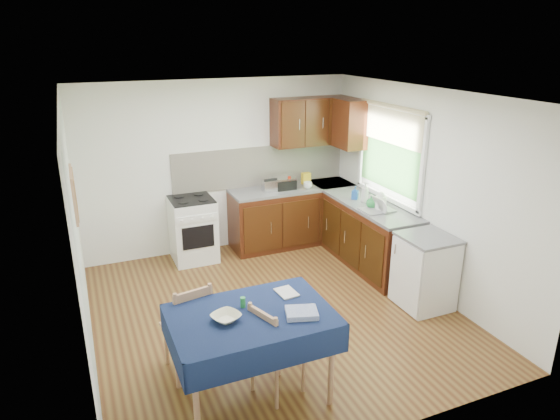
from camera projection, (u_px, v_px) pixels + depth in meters
name	position (u px, v px, depth m)	size (l,w,h in m)	color
floor	(273.00, 311.00, 5.85)	(4.20, 4.20, 0.00)	#522D15
ceiling	(272.00, 94.00, 5.02)	(4.00, 4.20, 0.02)	white
wall_back	(219.00, 167.00, 7.26)	(4.00, 0.02, 2.50)	white
wall_front	(382.00, 300.00, 3.61)	(4.00, 0.02, 2.50)	white
wall_left	(77.00, 238.00, 4.70)	(0.02, 4.20, 2.50)	silver
wall_right	(422.00, 190.00, 6.17)	(0.02, 4.20, 2.50)	white
base_cabinets	(327.00, 225.00, 7.30)	(1.90, 2.30, 0.86)	#331008
worktop_back	(293.00, 188.00, 7.51)	(1.90, 0.60, 0.04)	slate
worktop_right	(371.00, 206.00, 6.75)	(0.60, 1.70, 0.04)	slate
worktop_corner	(331.00, 184.00, 7.75)	(0.60, 0.60, 0.04)	slate
splashback	(261.00, 166.00, 7.50)	(2.70, 0.02, 0.60)	white
upper_cabinets	(322.00, 122.00, 7.36)	(1.20, 0.85, 0.70)	#331008
stove	(193.00, 229.00, 7.08)	(0.60, 0.61, 0.92)	white
window	(390.00, 147.00, 6.63)	(0.04, 1.48, 1.26)	#265021
fridge	(425.00, 271.00, 5.85)	(0.58, 0.60, 0.89)	white
corkboard	(74.00, 194.00, 4.86)	(0.04, 0.62, 0.47)	tan
dining_table	(251.00, 325.00, 4.25)	(1.38, 0.93, 0.83)	#0F1C3D
chair_far	(189.00, 325.00, 4.68)	(0.48, 0.48, 0.94)	tan
chair_near	(274.00, 348.00, 4.36)	(0.51, 0.51, 0.91)	tan
toaster	(271.00, 186.00, 7.28)	(0.24, 0.15, 0.19)	silver
sandwich_press	(284.00, 183.00, 7.41)	(0.30, 0.26, 0.18)	black
sauce_bottle	(289.00, 183.00, 7.32)	(0.05, 0.05, 0.21)	#AC230D
yellow_packet	(306.00, 178.00, 7.64)	(0.13, 0.09, 0.17)	yellow
dish_rack	(377.00, 209.00, 6.49)	(0.41, 0.31, 0.19)	gray
kettle	(381.00, 202.00, 6.49)	(0.15, 0.15, 0.24)	white
cup	(308.00, 185.00, 7.42)	(0.13, 0.13, 0.10)	white
soap_bottle_a	(365.00, 192.00, 6.79)	(0.11, 0.11, 0.28)	white
soap_bottle_b	(355.00, 193.00, 6.93)	(0.08, 0.08, 0.18)	#1E55B4
soap_bottle_c	(372.00, 201.00, 6.57)	(0.15, 0.15, 0.19)	green
plate_bowl	(226.00, 317.00, 4.11)	(0.23, 0.23, 0.06)	#F0ECC4
book	(279.00, 295.00, 4.51)	(0.16, 0.22, 0.02)	white
spice_jar	(243.00, 302.00, 4.31)	(0.05, 0.05, 0.09)	#268E3E
tea_towel	(302.00, 313.00, 4.19)	(0.26, 0.21, 0.05)	#274191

